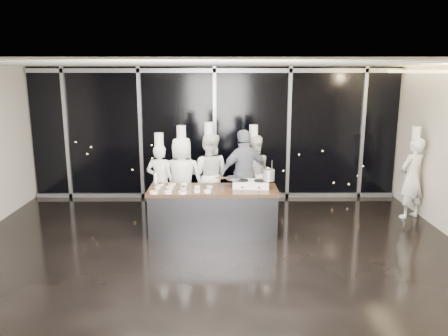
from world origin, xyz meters
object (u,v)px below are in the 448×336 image
Objects in this scene: stove at (251,184)px; chef_left at (182,178)px; stock_pot at (269,175)px; chef_right at (253,173)px; chef_far_left at (160,181)px; frying_pan at (233,178)px; chef_side at (412,177)px; demo_counter at (213,211)px; chef_center at (209,174)px; guest at (244,174)px.

stove is 0.36× the size of chef_left.
stock_pot is 0.11× the size of chef_right.
chef_far_left is 0.47m from chef_left.
chef_far_left reaches higher than frying_pan.
chef_right is (0.47, 1.24, -0.19)m from frying_pan.
stock_pot is 1.38m from chef_right.
demo_counter is at bearing -16.38° from chef_side.
stock_pot is 0.10× the size of chef_center.
chef_far_left is (-1.86, 0.76, -0.13)m from stove.
demo_counter is at bearing -166.23° from stove.
demo_counter is 1.18m from chef_center.
frying_pan is 0.69m from stock_pot.
chef_center is 1.08× the size of guest.
chef_center reaches higher than demo_counter.
frying_pan is 0.28× the size of chef_far_left.
stock_pot is at bearing -13.33° from chef_side.
guest is at bearing 113.60° from stock_pot.
stove reaches higher than demo_counter.
chef_right is (1.52, 0.52, -0.02)m from chef_left.
chef_side is at bearing 156.79° from guest.
frying_pan is 2.43× the size of stock_pot.
guest is at bearing 40.37° from chef_right.
stove is (0.73, 0.10, 0.51)m from demo_counter.
frying_pan is at bearing 171.92° from stock_pot.
chef_right is (0.21, 0.38, -0.08)m from guest.
stock_pot is 1.06m from guest.
chef_left is (-1.06, 0.72, -0.17)m from frying_pan.
chef_center is at bearing 123.89° from frying_pan.
chef_far_left is 2.06m from chef_right.
chef_far_left is at bearing 4.47° from chef_left.
stove is at bearing 141.71° from chef_center.
stock_pot is at bearing -2.18° from frying_pan.
chef_left is at bearing 32.31° from chef_center.
demo_counter is 1.28m from stock_pot.
guest is at bearing 57.10° from demo_counter.
demo_counter is 1.30× the size of guest.
stove is at bearing 7.86° from demo_counter.
demo_counter is 11.54× the size of stock_pot.
chef_right is at bearing -36.82° from chef_side.
stock_pot is at bearing 170.26° from chef_far_left.
chef_side is at bearing 15.40° from stock_pot.
guest reaches higher than stove.
chef_left is 0.98× the size of chef_center.
frying_pan is at bearing 21.29° from demo_counter.
chef_far_left is at bearing -16.94° from guest.
chef_side reaches higher than guest.
chef_left is 1.61m from chef_right.
stock_pot is 2.36m from chef_far_left.
guest is at bearing 79.03° from frying_pan.
chef_left is (-1.73, 0.81, -0.25)m from stock_pot.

